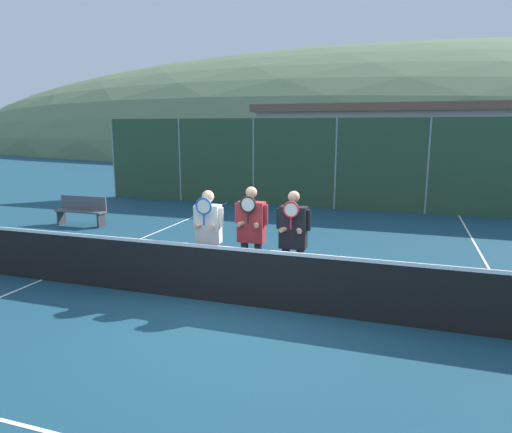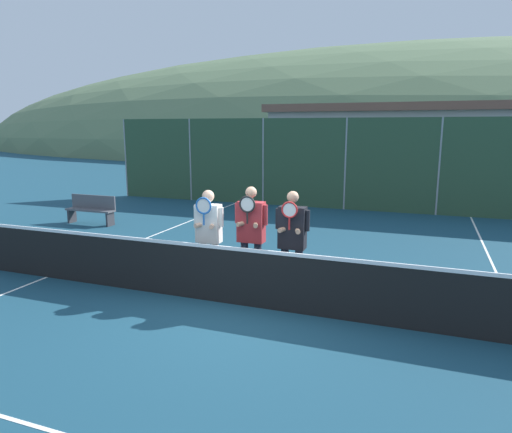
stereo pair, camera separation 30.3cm
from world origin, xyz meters
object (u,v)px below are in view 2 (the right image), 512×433
(car_center, at_px, (490,184))
(player_center_right, at_px, (292,237))
(car_far_left, at_px, (233,174))
(car_left_of_center, at_px, (348,179))
(player_leftmost, at_px, (209,231))
(bench_courtside, at_px, (91,209))
(player_center_left, at_px, (251,231))

(car_center, bearing_deg, player_center_right, -110.91)
(car_far_left, xyz_separation_m, car_left_of_center, (4.86, -0.00, -0.02))
(player_leftmost, xyz_separation_m, car_center, (5.59, 10.73, -0.16))
(car_center, bearing_deg, bench_courtside, -148.35)
(bench_courtside, bearing_deg, player_center_left, -29.23)
(player_center_left, xyz_separation_m, bench_courtside, (-6.45, 3.61, -0.62))
(player_center_right, bearing_deg, car_far_left, 117.85)
(player_center_left, bearing_deg, player_center_right, -9.31)
(player_center_left, bearing_deg, player_leftmost, -168.97)
(player_leftmost, height_order, car_left_of_center, player_leftmost)
(player_leftmost, distance_m, car_far_left, 11.67)
(car_far_left, relative_size, car_left_of_center, 1.05)
(player_center_left, distance_m, bench_courtside, 7.42)
(player_leftmost, bearing_deg, bench_courtside, 146.70)
(car_far_left, distance_m, car_left_of_center, 4.86)
(player_leftmost, height_order, car_far_left, player_leftmost)
(player_leftmost, height_order, player_center_left, player_center_left)
(car_left_of_center, xyz_separation_m, car_center, (4.97, -0.14, 0.03))
(car_center, bearing_deg, car_left_of_center, 178.33)
(car_left_of_center, height_order, bench_courtside, car_left_of_center)
(player_leftmost, xyz_separation_m, car_left_of_center, (0.63, 10.87, -0.19))
(player_center_left, distance_m, car_center, 11.65)
(car_far_left, height_order, bench_courtside, car_far_left)
(player_center_left, distance_m, player_center_right, 0.78)
(player_leftmost, xyz_separation_m, bench_courtside, (-5.72, 3.76, -0.59))
(player_leftmost, xyz_separation_m, player_center_left, (0.74, 0.14, 0.04))
(car_center, bearing_deg, player_center_left, -114.65)
(car_center, distance_m, bench_courtside, 13.29)
(car_far_left, bearing_deg, car_center, -0.86)
(player_leftmost, xyz_separation_m, car_far_left, (-4.23, 10.88, -0.17))
(player_center_right, xyz_separation_m, car_left_of_center, (-0.87, 10.85, -0.20))
(bench_courtside, bearing_deg, car_far_left, 78.23)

